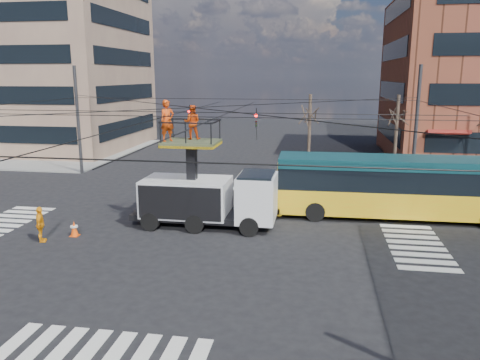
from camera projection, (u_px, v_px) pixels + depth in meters
The scene contains 11 objects.
ground at pixel (195, 233), 22.11m from camera, with size 120.00×120.00×0.00m, color black.
sidewalk_nw at pixel (41, 151), 45.63m from camera, with size 18.00×18.00×0.12m, color slate.
crosswalks at pixel (195, 233), 22.11m from camera, with size 22.40×22.40×0.02m, color silver, non-canonical shape.
overhead_network at pixel (194, 142), 21.57m from camera, with size 24.24×24.24×8.00m.
tree_a at pixel (310, 114), 33.31m from camera, with size 2.00×2.00×6.00m.
tree_b at pixel (397, 115), 32.36m from camera, with size 2.00×2.00×6.00m.
utility_truck at pixel (208, 186), 22.79m from camera, with size 7.01×2.68×6.19m.
city_bus at pixel (404, 186), 24.09m from camera, with size 12.98×2.81×3.20m.
traffic_cone at pixel (74, 229), 21.68m from camera, with size 0.36×0.36×0.72m, color #FC4D0A.
worker_ground at pixel (40, 224), 20.82m from camera, with size 0.95×0.40×1.62m, color orange.
flagger at pixel (318, 199), 24.27m from camera, with size 1.32×0.76×2.05m, color #E5580E.
Camera 1 is at (5.50, -20.40, 7.30)m, focal length 35.00 mm.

